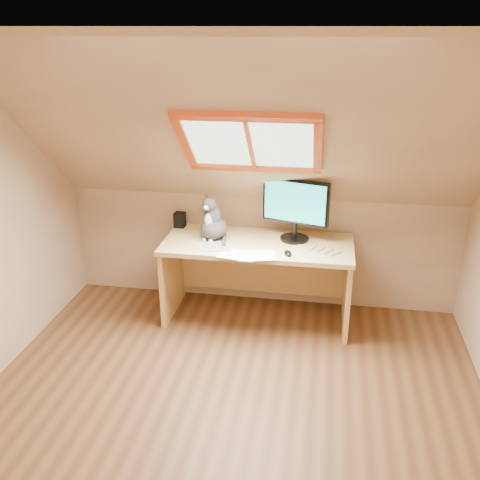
# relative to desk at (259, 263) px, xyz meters

# --- Properties ---
(ground) EXTENTS (3.50, 3.50, 0.00)m
(ground) POSITION_rel_desk_xyz_m (-0.02, -1.45, -0.50)
(ground) COLOR brown
(ground) RESTS_ON ground
(room_shell) EXTENTS (3.52, 3.52, 2.41)m
(room_shell) POSITION_rel_desk_xyz_m (-0.02, -1.54, 0.93)
(room_shell) COLOR tan
(room_shell) RESTS_ON ground
(desk) EXTENTS (1.58, 0.69, 0.72)m
(desk) POSITION_rel_desk_xyz_m (0.00, 0.00, 0.00)
(desk) COLOR tan
(desk) RESTS_ON ground
(monitor) EXTENTS (0.56, 0.24, 0.52)m
(monitor) POSITION_rel_desk_xyz_m (0.30, 0.03, 0.52)
(monitor) COLOR black
(monitor) RESTS_ON desk
(cat) EXTENTS (0.30, 0.33, 0.41)m
(cat) POSITION_rel_desk_xyz_m (-0.38, -0.05, 0.37)
(cat) COLOR #494341
(cat) RESTS_ON desk
(desk_speaker) EXTENTS (0.10, 0.10, 0.13)m
(desk_speaker) POSITION_rel_desk_xyz_m (-0.74, 0.18, 0.29)
(desk_speaker) COLOR black
(desk_speaker) RESTS_ON desk
(graphics_tablet) EXTENTS (0.30, 0.24, 0.01)m
(graphics_tablet) POSITION_rel_desk_xyz_m (-0.33, -0.24, 0.23)
(graphics_tablet) COLOR #B2B2B7
(graphics_tablet) RESTS_ON desk
(mouse) EXTENTS (0.08, 0.11, 0.03)m
(mouse) POSITION_rel_desk_xyz_m (0.27, -0.29, 0.24)
(mouse) COLOR black
(mouse) RESTS_ON desk
(papers) EXTENTS (0.33, 0.27, 0.00)m
(papers) POSITION_rel_desk_xyz_m (-0.04, -0.33, 0.22)
(papers) COLOR white
(papers) RESTS_ON desk
(cables) EXTENTS (0.51, 0.26, 0.01)m
(cables) POSITION_rel_desk_xyz_m (0.47, -0.19, 0.23)
(cables) COLOR silver
(cables) RESTS_ON desk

